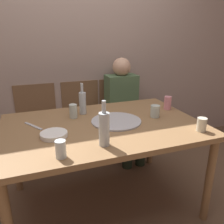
# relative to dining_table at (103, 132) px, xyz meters

# --- Properties ---
(ground_plane) EXTENTS (8.00, 8.00, 0.00)m
(ground_plane) POSITION_rel_dining_table_xyz_m (0.00, 0.00, -0.68)
(ground_plane) COLOR brown
(back_wall) EXTENTS (6.00, 0.10, 2.60)m
(back_wall) POSITION_rel_dining_table_xyz_m (0.00, 1.07, 0.62)
(back_wall) COLOR gray
(back_wall) RESTS_ON ground_plane
(dining_table) EXTENTS (1.54, 1.02, 0.76)m
(dining_table) POSITION_rel_dining_table_xyz_m (0.00, 0.00, 0.00)
(dining_table) COLOR olive
(dining_table) RESTS_ON ground_plane
(pizza_tray) EXTENTS (0.40, 0.40, 0.01)m
(pizza_tray) POSITION_rel_dining_table_xyz_m (0.12, 0.01, 0.08)
(pizza_tray) COLOR #ADADB2
(pizza_tray) RESTS_ON dining_table
(wine_bottle) EXTENTS (0.06, 0.06, 0.27)m
(wine_bottle) POSITION_rel_dining_table_xyz_m (-0.09, 0.29, 0.18)
(wine_bottle) COLOR #B2BCC1
(wine_bottle) RESTS_ON dining_table
(beer_bottle) EXTENTS (0.07, 0.07, 0.30)m
(beer_bottle) POSITION_rel_dining_table_xyz_m (-0.10, -0.34, 0.19)
(beer_bottle) COLOR #B2BCC1
(beer_bottle) RESTS_ON dining_table
(tumbler_near) EXTENTS (0.06, 0.06, 0.12)m
(tumbler_near) POSITION_rel_dining_table_xyz_m (-0.19, 0.22, 0.13)
(tumbler_near) COLOR #B7C6BC
(tumbler_near) RESTS_ON dining_table
(tumbler_far) EXTENTS (0.06, 0.06, 0.11)m
(tumbler_far) POSITION_rel_dining_table_xyz_m (-0.38, -0.40, 0.13)
(tumbler_far) COLOR silver
(tumbler_far) RESTS_ON dining_table
(wine_glass) EXTENTS (0.08, 0.08, 0.10)m
(wine_glass) POSITION_rel_dining_table_xyz_m (0.47, 0.00, 0.12)
(wine_glass) COLOR #B7C6BC
(wine_glass) RESTS_ON dining_table
(short_glass) EXTENTS (0.07, 0.07, 0.10)m
(short_glass) POSITION_rel_dining_table_xyz_m (0.64, -0.37, 0.12)
(short_glass) COLOR beige
(short_glass) RESTS_ON dining_table
(soda_can) EXTENTS (0.07, 0.07, 0.12)m
(soda_can) POSITION_rel_dining_table_xyz_m (0.68, 0.14, 0.13)
(soda_can) COLOR pink
(soda_can) RESTS_ON dining_table
(plate_stack) EXTENTS (0.19, 0.19, 0.03)m
(plate_stack) POSITION_rel_dining_table_xyz_m (-0.39, -0.10, 0.09)
(plate_stack) COLOR white
(plate_stack) RESTS_ON dining_table
(table_knife) EXTENTS (0.13, 0.20, 0.01)m
(table_knife) POSITION_rel_dining_table_xyz_m (-0.52, 0.14, 0.08)
(table_knife) COLOR #B7B7BC
(table_knife) RESTS_ON dining_table
(chair_left) EXTENTS (0.44, 0.44, 0.90)m
(chair_left) POSITION_rel_dining_table_xyz_m (-0.47, 0.91, -0.17)
(chair_left) COLOR brown
(chair_left) RESTS_ON ground_plane
(chair_middle) EXTENTS (0.44, 0.44, 0.90)m
(chair_middle) POSITION_rel_dining_table_xyz_m (0.04, 0.91, -0.17)
(chair_middle) COLOR brown
(chair_middle) RESTS_ON ground_plane
(chair_right) EXTENTS (0.44, 0.44, 0.90)m
(chair_right) POSITION_rel_dining_table_xyz_m (0.50, 0.91, -0.17)
(chair_right) COLOR brown
(chair_right) RESTS_ON ground_plane
(guest_in_sweater) EXTENTS (0.36, 0.56, 1.17)m
(guest_in_sweater) POSITION_rel_dining_table_xyz_m (0.50, 0.76, -0.04)
(guest_in_sweater) COLOR #4C6B47
(guest_in_sweater) RESTS_ON ground_plane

